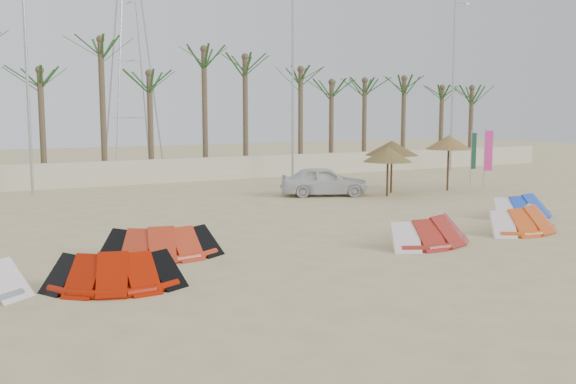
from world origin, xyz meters
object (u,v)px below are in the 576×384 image
kite_red_right (424,228)px  parasol_mid (388,154)px  kite_blue (517,205)px  parasol_left (392,148)px  kite_orange (517,218)px  parasol_right (449,142)px  kite_red_left (111,268)px  kite_red_mid (157,240)px  car (324,181)px

kite_red_right → parasol_mid: parasol_mid is taller
kite_blue → parasol_left: size_ratio=1.27×
kite_orange → parasol_right: (5.53, 9.23, 1.96)m
kite_red_left → kite_red_mid: 3.14m
kite_blue → parasol_mid: parasol_mid is taller
kite_blue → parasol_mid: (-0.82, 6.82, 1.52)m
parasol_left → parasol_right: size_ratio=0.93×
kite_red_right → parasol_right: (9.47, 9.25, 1.96)m
kite_blue → parasol_mid: 7.03m
kite_blue → car: 9.01m
parasol_mid → kite_orange: bearing=-100.0°
kite_red_mid → kite_red_right: same height
kite_red_mid → parasol_left: (14.00, 7.82, 1.73)m
kite_red_mid → kite_red_right: size_ratio=0.92×
kite_red_mid → parasol_left: size_ratio=1.32×
kite_red_left → car: car is taller
parasol_left → parasol_right: 3.07m
parasol_mid → parasol_right: 4.00m
kite_red_left → parasol_right: parasol_right is taller
kite_red_left → kite_orange: size_ratio=0.96×
kite_red_left → parasol_left: bearing=33.1°
kite_red_mid → car: car is taller
kite_red_mid → parasol_mid: bearing=27.8°
kite_orange → kite_blue: same height
kite_orange → car: size_ratio=0.85×
kite_red_mid → car: size_ratio=0.85×
kite_red_mid → parasol_right: parasol_right is taller
kite_orange → parasol_mid: (1.57, 8.92, 1.52)m
parasol_mid → car: parasol_mid is taller
parasol_left → parasol_mid: 1.38m
kite_red_left → parasol_left: size_ratio=1.28×
kite_red_right → kite_red_left: bearing=-177.3°
kite_blue → parasol_right: (3.14, 7.13, 1.96)m
kite_orange → kite_red_right: bearing=-179.7°
kite_red_left → kite_red_mid: same height
kite_red_mid → parasol_right: (16.98, 7.17, 1.96)m
kite_red_right → parasol_mid: (5.51, 8.94, 1.51)m
parasol_left → car: (-3.42, 0.62, -1.47)m
kite_blue → kite_orange: bearing=-138.6°
kite_red_left → kite_orange: same height
parasol_right → kite_blue: bearing=-113.8°
parasol_mid → parasol_right: bearing=4.5°
kite_red_right → parasol_left: (6.49, 9.90, 1.73)m
kite_red_left → kite_blue: size_ratio=1.01×
car → kite_red_mid: bearing=152.2°
kite_red_left → parasol_mid: size_ratio=1.43×
kite_red_mid → kite_red_left: bearing=-126.3°
kite_red_mid → kite_blue: bearing=0.2°
parasol_right → parasol_left: bearing=167.7°
kite_red_mid → car: 13.54m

